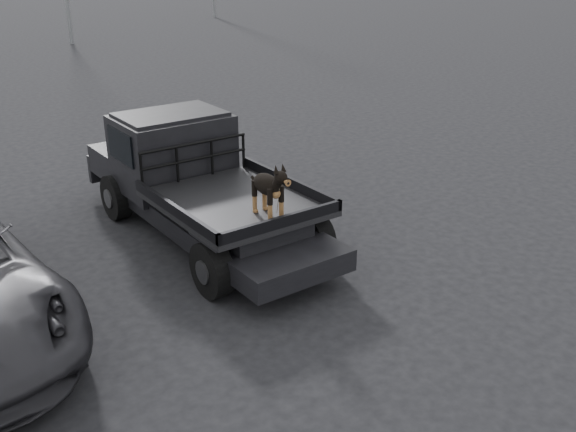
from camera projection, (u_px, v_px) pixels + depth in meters
ground at (245, 303)px, 8.24m from camera, size 120.00×120.00×0.00m
flatbed_ute at (204, 209)px, 9.97m from camera, size 2.00×5.40×0.92m
ute_cab at (172, 139)px, 10.33m from camera, size 1.72×1.30×0.88m
headache_rack at (195, 161)px, 9.83m from camera, size 1.80×0.08×0.55m
dog at (268, 189)px, 8.43m from camera, size 0.32×0.60×0.74m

